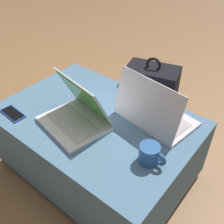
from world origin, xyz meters
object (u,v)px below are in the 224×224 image
Objects in this scene: laptop_near at (77,115)px; coffee_mug at (150,154)px; cell_phone at (13,114)px; laptop_far at (153,113)px; backpack at (150,102)px.

coffee_mug is at bearing 12.12° from laptop_near.
coffee_mug is at bearing 107.16° from cell_phone.
laptop_far is 2.67× the size of cell_phone.
laptop_near is at bearing 121.62° from cell_phone.
laptop_far is (0.29, 0.25, 0.00)m from laptop_near.
laptop_far is at bearing 51.25° from laptop_near.
backpack is (0.39, 0.76, -0.17)m from cell_phone.
backpack is 0.71m from coffee_mug.
cell_phone is 0.76m from coffee_mug.
backpack is (-0.22, 0.34, -0.22)m from laptop_far.
coffee_mug is (0.35, -0.58, 0.21)m from backpack.
cell_phone is at bearing -166.29° from coffee_mug.
cell_phone is at bearing -141.21° from laptop_near.
laptop_near reaches higher than cell_phone.
laptop_far is 3.23× the size of coffee_mug.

